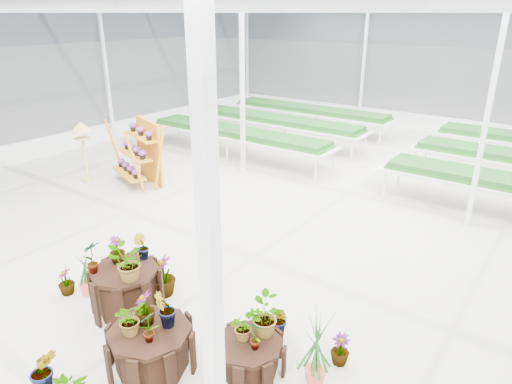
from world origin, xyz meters
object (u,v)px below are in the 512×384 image
Objects in this scene: plinth_mid at (151,349)px; shelf_rack at (136,153)px; plinth_low at (249,355)px; bird_table at (84,152)px; plinth_tall at (127,290)px.

shelf_rack is at bearing 141.10° from plinth_mid.
plinth_low is 0.56× the size of bird_table.
shelf_rack reaches higher than plinth_tall.
plinth_mid is 1.22m from plinth_low.
plinth_mid is 0.66× the size of shelf_rack.
bird_table is (-1.23, -0.70, -0.02)m from shelf_rack.
shelf_rack is 1.42m from bird_table.
plinth_tall is at bearing -26.75° from bird_table.
plinth_low is 7.43m from shelf_rack.
shelf_rack is at bearing 138.20° from plinth_tall.
plinth_mid is (1.20, -0.60, -0.07)m from plinth_tall.
plinth_tall is 0.95× the size of plinth_mid.
plinth_tall is at bearing -22.43° from shelf_rack.
plinth_mid is at bearing -145.01° from plinth_low.
plinth_tall is 1.14× the size of plinth_low.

